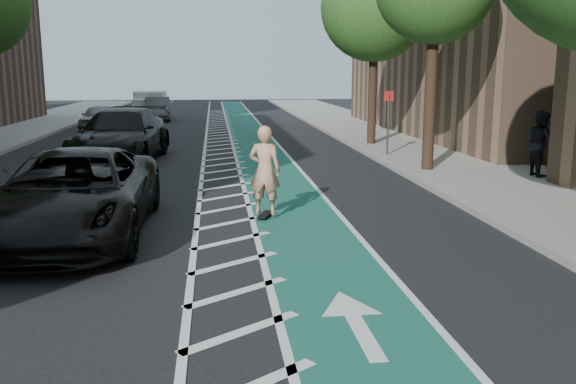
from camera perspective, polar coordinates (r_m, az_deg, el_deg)
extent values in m
plane|color=black|center=(10.52, -13.33, -6.84)|extent=(120.00, 120.00, 0.00)
cube|color=#19574D|center=(20.28, -1.78, 2.17)|extent=(2.00, 90.00, 0.01)
cube|color=silver|center=(20.20, -6.02, 2.08)|extent=(1.40, 90.00, 0.01)
cube|color=gray|center=(21.82, 15.50, 2.60)|extent=(5.00, 90.00, 0.15)
cube|color=gray|center=(21.01, 9.30, 2.55)|extent=(0.12, 90.00, 0.16)
cylinder|color=#382619|center=(19.17, 13.64, 7.93)|extent=(0.36, 0.36, 4.40)
cylinder|color=#382619|center=(26.81, 7.64, 9.02)|extent=(0.36, 0.36, 4.40)
sphere|color=#29501A|center=(26.91, 7.84, 16.70)|extent=(4.20, 4.20, 4.20)
cylinder|color=#4C4C4C|center=(22.94, 9.33, 6.10)|extent=(0.08, 0.08, 2.40)
cube|color=red|center=(22.87, 9.42, 8.84)|extent=(0.35, 0.02, 0.35)
cube|color=black|center=(13.56, -2.15, -2.10)|extent=(0.44, 0.73, 0.03)
cylinder|color=black|center=(13.81, -2.17, -2.08)|extent=(0.04, 0.06, 0.05)
cylinder|color=black|center=(13.77, -1.59, -2.12)|extent=(0.04, 0.06, 0.05)
cylinder|color=black|center=(13.37, -2.73, -2.53)|extent=(0.04, 0.06, 0.05)
cylinder|color=black|center=(13.33, -2.13, -2.57)|extent=(0.04, 0.06, 0.05)
imported|color=tan|center=(13.36, -2.18, 2.06)|extent=(0.84, 0.69, 1.96)
imported|color=black|center=(12.63, -19.39, -0.19)|extent=(2.86, 6.12, 1.69)
imported|color=black|center=(22.71, -15.32, 5.13)|extent=(3.30, 6.71, 1.88)
imported|color=gray|center=(35.68, -17.27, 6.72)|extent=(1.75, 4.08, 1.37)
imported|color=#4F5054|center=(41.25, -12.10, 7.63)|extent=(1.94, 4.70, 1.51)
imported|color=black|center=(19.46, 22.57, 4.23)|extent=(0.75, 0.95, 1.93)
cube|color=silver|center=(44.14, -12.73, 8.00)|extent=(2.02, 2.90, 1.79)
cube|color=silver|center=(42.03, -13.06, 7.53)|extent=(1.81, 1.46, 1.34)
cylinder|color=black|center=(41.81, -14.20, 6.97)|extent=(0.24, 0.63, 0.62)
cylinder|color=black|center=(41.60, -12.00, 7.05)|extent=(0.24, 0.63, 0.62)
cylinder|color=black|center=(44.98, -13.61, 7.28)|extent=(0.24, 0.63, 0.62)
cylinder|color=black|center=(44.79, -11.56, 7.35)|extent=(0.24, 0.63, 0.62)
cylinder|color=#FF4A0D|center=(24.56, -18.01, 4.40)|extent=(0.59, 0.59, 1.01)
cylinder|color=silver|center=(24.58, -17.99, 4.01)|extent=(0.60, 0.60, 0.14)
cylinder|color=silver|center=(24.54, -18.03, 4.74)|extent=(0.60, 0.60, 0.14)
cylinder|color=black|center=(24.62, -17.94, 3.28)|extent=(0.74, 0.74, 0.05)
cylinder|color=orange|center=(27.76, -17.01, 4.99)|extent=(0.47, 0.47, 0.81)
cylinder|color=silver|center=(27.78, -16.99, 4.71)|extent=(0.48, 0.48, 0.11)
cylinder|color=silver|center=(27.75, -17.02, 5.23)|extent=(0.48, 0.48, 0.11)
cylinder|color=black|center=(27.80, -16.96, 4.20)|extent=(0.59, 0.59, 0.04)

